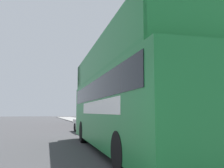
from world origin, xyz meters
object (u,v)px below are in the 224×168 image
parked_car_ahead_of_bus (90,123)px  pedestrian_third (222,122)px  tour_bus (124,104)px  lamp_post_third (105,87)px  lamp_post_second (133,77)px  lamp_post_nearest (214,55)px

parked_car_ahead_of_bus → pedestrian_third: (2.98, -10.63, 0.44)m
parked_car_ahead_of_bus → tour_bus: bearing=-95.5°
tour_bus → pedestrian_third: size_ratio=7.05×
pedestrian_third → lamp_post_third: (-1.21, 13.17, 2.53)m
tour_bus → lamp_post_third: 12.35m
pedestrian_third → lamp_post_second: 6.50m
tour_bus → parked_car_ahead_of_bus: bearing=88.6°
pedestrian_third → lamp_post_nearest: lamp_post_nearest is taller
lamp_post_nearest → lamp_post_second: 7.29m
lamp_post_third → lamp_post_nearest: bearing=-90.2°
tour_bus → lamp_post_second: bearing=67.3°
tour_bus → parked_car_ahead_of_bus: size_ratio=2.48×
lamp_post_nearest → lamp_post_third: (0.06, 14.58, 0.30)m
tour_bus → lamp_post_third: (2.27, 12.00, 1.83)m
tour_bus → pedestrian_third: tour_bus is taller
parked_car_ahead_of_bus → lamp_post_nearest: 12.45m
tour_bus → lamp_post_third: lamp_post_third is taller
lamp_post_second → lamp_post_third: lamp_post_third is taller
parked_car_ahead_of_bus → lamp_post_second: (1.62, -4.76, 2.87)m
parked_car_ahead_of_bus → lamp_post_third: (1.77, 2.53, 2.96)m
tour_bus → lamp_post_second: size_ratio=2.31×
pedestrian_third → lamp_post_nearest: size_ratio=0.35×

